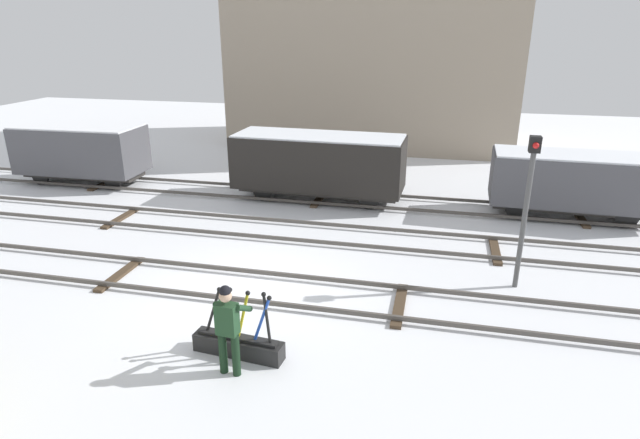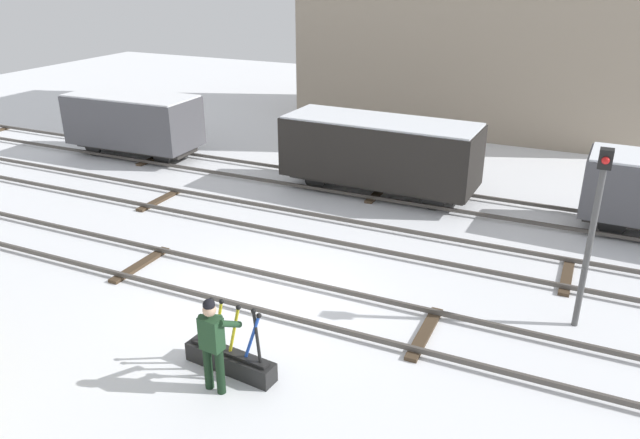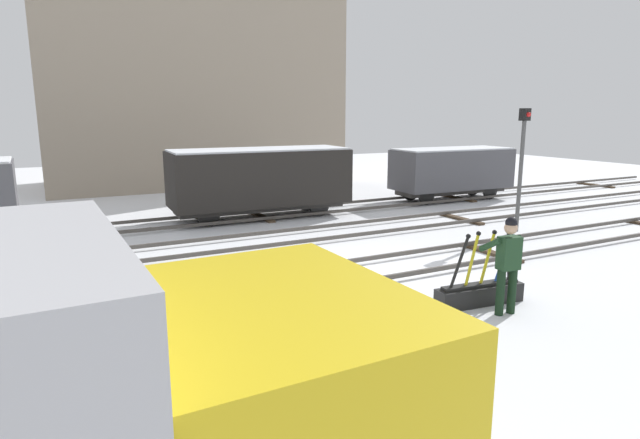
{
  "view_description": "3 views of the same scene",
  "coord_description": "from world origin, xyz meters",
  "px_view_note": "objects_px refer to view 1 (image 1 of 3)",
  "views": [
    {
      "loc": [
        4.13,
        -10.59,
        5.97
      ],
      "look_at": [
        1.28,
        1.74,
        1.29
      ],
      "focal_mm": 29.57,
      "sensor_mm": 36.0,
      "label": 1
    },
    {
      "loc": [
        5.92,
        -10.09,
        6.76
      ],
      "look_at": [
        0.39,
        1.86,
        1.2
      ],
      "focal_mm": 34.27,
      "sensor_mm": 36.0,
      "label": 2
    },
    {
      "loc": [
        -6.32,
        -9.54,
        3.56
      ],
      "look_at": [
        0.02,
        2.79,
        0.73
      ],
      "focal_mm": 29.47,
      "sensor_mm": 36.0,
      "label": 3
    }
  ],
  "objects_px": {
    "rail_worker": "(228,324)",
    "freight_car_near_switch": "(319,163)",
    "signal_post": "(527,198)",
    "freight_car_far_end": "(81,150)",
    "freight_car_mid_siding": "(572,181)",
    "switch_lever_frame": "(239,343)"
  },
  "relations": [
    {
      "from": "switch_lever_frame",
      "to": "freight_car_near_switch",
      "type": "height_order",
      "value": "freight_car_near_switch"
    },
    {
      "from": "switch_lever_frame",
      "to": "freight_car_near_switch",
      "type": "relative_size",
      "value": 0.3
    },
    {
      "from": "freight_car_mid_siding",
      "to": "freight_car_far_end",
      "type": "distance_m",
      "value": 18.02
    },
    {
      "from": "rail_worker",
      "to": "freight_car_far_end",
      "type": "distance_m",
      "value": 14.59
    },
    {
      "from": "signal_post",
      "to": "freight_car_far_end",
      "type": "xyz_separation_m",
      "value": [
        -15.82,
        5.52,
        -0.93
      ]
    },
    {
      "from": "freight_car_mid_siding",
      "to": "freight_car_near_switch",
      "type": "bearing_deg",
      "value": -178.0
    },
    {
      "from": "signal_post",
      "to": "freight_car_far_end",
      "type": "relative_size",
      "value": 0.75
    },
    {
      "from": "freight_car_near_switch",
      "to": "freight_car_mid_siding",
      "type": "bearing_deg",
      "value": 1.79
    },
    {
      "from": "signal_post",
      "to": "freight_car_mid_siding",
      "type": "distance_m",
      "value": 6.03
    },
    {
      "from": "signal_post",
      "to": "freight_car_mid_siding",
      "type": "bearing_deg",
      "value": 68.3
    },
    {
      "from": "freight_car_mid_siding",
      "to": "freight_car_near_switch",
      "type": "distance_m",
      "value": 8.39
    },
    {
      "from": "rail_worker",
      "to": "freight_car_near_switch",
      "type": "relative_size",
      "value": 0.29
    },
    {
      "from": "freight_car_mid_siding",
      "to": "signal_post",
      "type": "bearing_deg",
      "value": -109.7
    },
    {
      "from": "freight_car_near_switch",
      "to": "freight_car_far_end",
      "type": "distance_m",
      "value": 9.63
    },
    {
      "from": "freight_car_near_switch",
      "to": "freight_car_far_end",
      "type": "bearing_deg",
      "value": -178.21
    },
    {
      "from": "freight_car_far_end",
      "to": "freight_car_near_switch",
      "type": "bearing_deg",
      "value": -1.6
    },
    {
      "from": "freight_car_near_switch",
      "to": "freight_car_far_end",
      "type": "xyz_separation_m",
      "value": [
        -9.63,
        0.0,
        -0.03
      ]
    },
    {
      "from": "freight_car_mid_siding",
      "to": "freight_car_far_end",
      "type": "bearing_deg",
      "value": -178.0
    },
    {
      "from": "switch_lever_frame",
      "to": "rail_worker",
      "type": "relative_size",
      "value": 1.03
    },
    {
      "from": "switch_lever_frame",
      "to": "freight_car_far_end",
      "type": "relative_size",
      "value": 0.37
    },
    {
      "from": "freight_car_near_switch",
      "to": "freight_car_far_end",
      "type": "relative_size",
      "value": 1.24
    },
    {
      "from": "switch_lever_frame",
      "to": "freight_car_mid_siding",
      "type": "xyz_separation_m",
      "value": [
        7.69,
        9.69,
        0.99
      ]
    }
  ]
}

